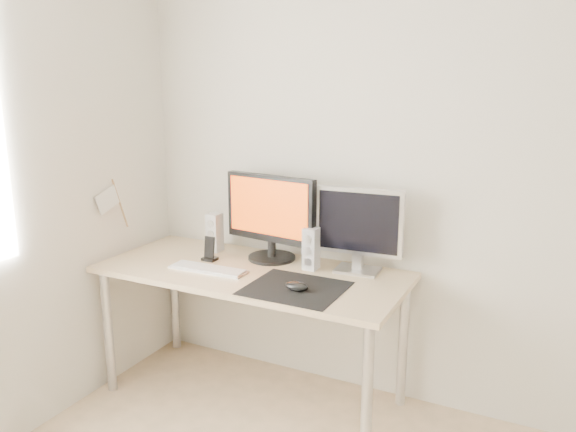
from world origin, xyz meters
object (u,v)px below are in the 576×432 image
(second_monitor, at_px, (359,226))
(speaker_left, at_px, (215,232))
(mouse, at_px, (296,286))
(desk, at_px, (251,284))
(speaker_right, at_px, (311,249))
(keyboard, at_px, (208,269))
(phone_dock, at_px, (210,253))
(main_monitor, at_px, (271,214))

(second_monitor, relative_size, speaker_left, 2.04)
(mouse, xyz_separation_m, second_monitor, (0.16, 0.39, 0.22))
(desk, distance_m, speaker_right, 0.36)
(mouse, bearing_deg, second_monitor, 67.85)
(speaker_left, relative_size, keyboard, 0.52)
(second_monitor, xyz_separation_m, phone_dock, (-0.78, -0.18, -0.20))
(mouse, bearing_deg, speaker_right, 102.57)
(second_monitor, relative_size, speaker_right, 2.04)
(main_monitor, xyz_separation_m, second_monitor, (0.49, 0.02, -0.01))
(desk, distance_m, speaker_left, 0.44)
(mouse, xyz_separation_m, speaker_left, (-0.70, 0.36, 0.09))
(mouse, height_order, desk, mouse)
(speaker_right, bearing_deg, mouse, -77.43)
(second_monitor, distance_m, phone_dock, 0.83)
(mouse, relative_size, main_monitor, 0.21)
(second_monitor, height_order, keyboard, second_monitor)
(speaker_left, bearing_deg, speaker_right, -3.98)
(main_monitor, distance_m, phone_dock, 0.40)
(speaker_right, xyz_separation_m, phone_dock, (-0.55, -0.11, -0.07))
(phone_dock, bearing_deg, speaker_right, 11.60)
(keyboard, height_order, phone_dock, phone_dock)
(mouse, bearing_deg, phone_dock, 161.62)
(desk, distance_m, keyboard, 0.24)
(main_monitor, height_order, keyboard, main_monitor)
(desk, xyz_separation_m, second_monitor, (0.50, 0.22, 0.32))
(mouse, distance_m, phone_dock, 0.66)
(second_monitor, height_order, speaker_left, second_monitor)
(speaker_left, bearing_deg, mouse, -27.68)
(mouse, xyz_separation_m, desk, (-0.34, 0.17, -0.10))
(mouse, height_order, main_monitor, main_monitor)
(desk, xyz_separation_m, phone_dock, (-0.28, 0.04, 0.12))
(main_monitor, relative_size, keyboard, 1.30)
(desk, bearing_deg, phone_dock, 172.70)
(speaker_right, relative_size, phone_dock, 1.66)
(speaker_left, xyz_separation_m, keyboard, (0.16, -0.30, -0.10))
(main_monitor, height_order, phone_dock, main_monitor)
(speaker_left, xyz_separation_m, speaker_right, (0.62, -0.04, 0.00))
(speaker_right, height_order, phone_dock, speaker_right)
(main_monitor, distance_m, speaker_right, 0.30)
(desk, xyz_separation_m, speaker_left, (-0.35, 0.19, 0.19))
(second_monitor, bearing_deg, main_monitor, -177.62)
(phone_dock, bearing_deg, speaker_left, 114.12)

